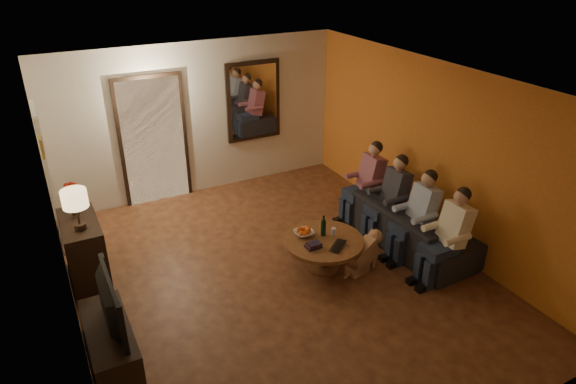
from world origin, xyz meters
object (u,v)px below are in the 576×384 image
person_b (418,218)px  laptop (342,247)px  dresser (85,251)px  person_a (449,239)px  wine_bottle (323,225)px  tv_stand (110,342)px  person_c (391,201)px  sofa (408,225)px  coffee_table (323,254)px  bowl (304,233)px  table_lamp (77,210)px  person_d (367,185)px  tv (103,305)px  dog (364,252)px

person_b → laptop: 1.22m
dresser → person_a: (4.18, -2.14, 0.16)m
person_b → wine_bottle: 1.33m
tv_stand → wine_bottle: wine_bottle is taller
tv_stand → person_b: (4.18, 0.05, 0.40)m
person_a → laptop: (-1.21, 0.65, -0.14)m
person_c → laptop: (-1.21, -0.55, -0.14)m
sofa → wine_bottle: size_ratio=6.98×
coffee_table → bowl: bearing=129.3°
laptop → table_lamp: bearing=119.2°
laptop → person_b: bearing=-40.3°
bowl → wine_bottle: size_ratio=0.84×
table_lamp → person_a: 4.63m
table_lamp → person_d: 4.22m
table_lamp → bowl: size_ratio=2.08×
person_c → tv_stand: bearing=-171.1°
sofa → tv: bearing=92.6°
dresser → person_c: size_ratio=0.82×
sofa → person_b: (-0.10, -0.30, 0.28)m
sofa → person_c: bearing=16.3°
person_a → dog: (-0.86, 0.64, -0.32)m
person_d → dog: bearing=-126.5°
coffee_table → laptop: laptop is taller
dog → laptop: bearing=164.7°
table_lamp → wine_bottle: 3.10m
dog → bowl: size_ratio=2.16×
person_d → table_lamp: bearing=178.4°
person_d → dresser: bearing=175.4°
tv_stand → tv: 0.50m
table_lamp → laptop: table_lamp is taller
tv → dog: tv is taller
table_lamp → person_c: size_ratio=0.45×
tv_stand → laptop: bearing=2.1°
dresser → sofa: dresser is taller
person_a → wine_bottle: bearing=140.6°
tv → coffee_table: 2.94m
table_lamp → bowl: (2.69, -0.76, -0.66)m
laptop → sofa: bearing=-27.1°
tv → person_b: bearing=-89.3°
table_lamp → person_d: table_lamp is taller
person_b → coffee_table: person_b is taller
person_d → dog: size_ratio=2.14×
dresser → tv: 1.61m
person_b → dog: person_b is taller
person_c → person_d: size_ratio=1.00×
person_c → coffee_table: size_ratio=1.11×
dresser → person_d: (4.18, -0.34, 0.16)m
dresser → tv: bearing=-90.0°
sofa → dog: (-0.96, -0.26, -0.04)m
tv → person_a: size_ratio=0.85×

